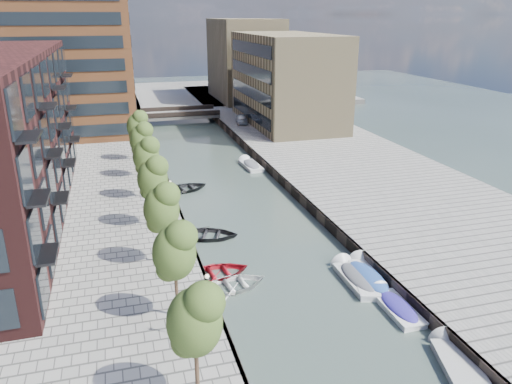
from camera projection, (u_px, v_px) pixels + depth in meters
name	position (u px, v px, depth m)	size (l,w,h in m)	color
water	(218.00, 176.00, 58.35)	(300.00, 300.00, 0.00)	#38473F
quay_right	(343.00, 161.00, 62.33)	(20.00, 140.00, 1.00)	gray
quay_wall_left	(165.00, 176.00, 56.59)	(0.25, 140.00, 1.00)	#332823
quay_wall_right	(268.00, 167.00, 59.76)	(0.25, 140.00, 1.00)	#332823
far_closure	(163.00, 96.00, 112.50)	(80.00, 40.00, 1.00)	gray
apartment_block	(5.00, 140.00, 41.41)	(8.00, 38.00, 14.00)	black
tower	(62.00, 28.00, 71.18)	(18.00, 18.00, 30.00)	brown
tan_block_near	(286.00, 79.00, 79.73)	(12.00, 25.00, 14.00)	#8C7A56
tan_block_far	(245.00, 60.00, 102.93)	(12.00, 20.00, 16.00)	#8C7A56
bridge	(180.00, 114.00, 86.85)	(13.00, 6.00, 1.30)	gray
tree_0	(194.00, 318.00, 21.76)	(2.50, 2.50, 5.95)	#382619
tree_1	(174.00, 249.00, 28.10)	(2.50, 2.50, 5.95)	#382619
tree_2	(161.00, 206.00, 34.44)	(2.50, 2.50, 5.95)	#382619
tree_3	(152.00, 176.00, 40.77)	(2.50, 2.50, 5.95)	#382619
tree_4	(146.00, 155.00, 47.11)	(2.50, 2.50, 5.95)	#382619
tree_5	(141.00, 138.00, 53.45)	(2.50, 2.50, 5.95)	#382619
tree_6	(137.00, 125.00, 59.79)	(2.50, 2.50, 5.95)	#382619
lamp_0	(208.00, 301.00, 26.32)	(0.24, 0.24, 4.12)	black
lamp_1	(171.00, 199.00, 40.81)	(0.24, 0.24, 4.12)	black
lamp_2	(154.00, 151.00, 55.29)	(0.24, 0.24, 4.12)	black
sloop_1	(208.00, 238.00, 42.13)	(3.63, 5.08, 1.05)	black
sloop_2	(216.00, 276.00, 35.90)	(3.54, 4.96, 1.03)	#A5121E
sloop_3	(233.00, 288.00, 34.35)	(3.43, 4.81, 1.00)	white
sloop_4	(185.00, 191.00, 53.37)	(3.61, 5.06, 1.05)	#242527
motorboat_0	(394.00, 306.00, 31.96)	(1.71, 4.71, 1.56)	white
motorboat_1	(355.00, 277.00, 35.41)	(1.90, 5.24, 1.74)	silver
motorboat_2	(458.00, 365.00, 26.69)	(3.33, 5.76, 1.82)	#B5B4B3
motorboat_3	(366.00, 276.00, 35.49)	(3.50, 5.98, 1.89)	silver
motorboat_4	(250.00, 165.00, 61.74)	(2.06, 5.20, 1.70)	silver
car	(242.00, 119.00, 81.23)	(1.74, 4.32, 1.47)	silver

